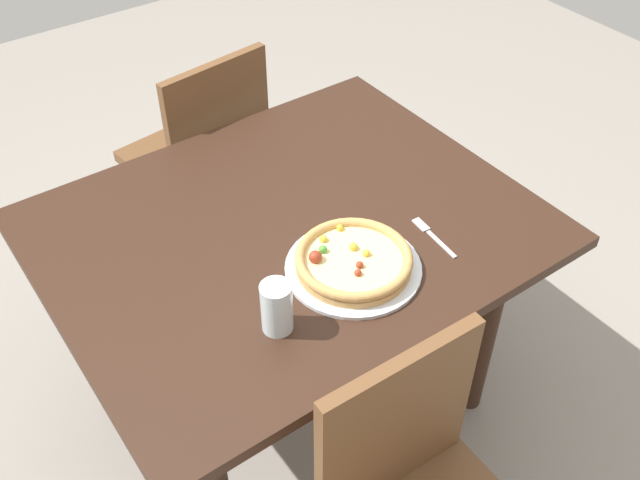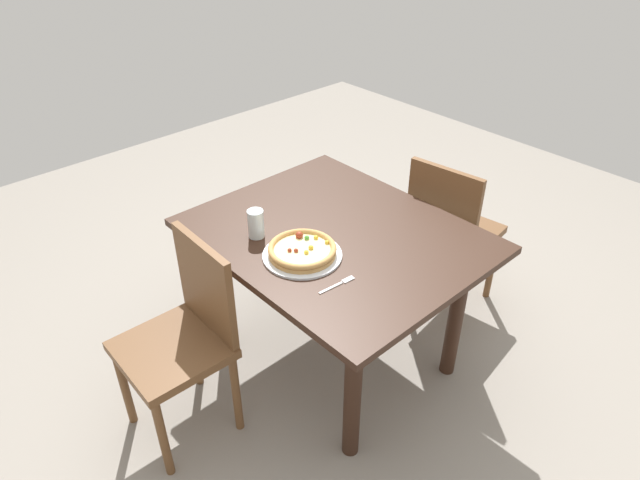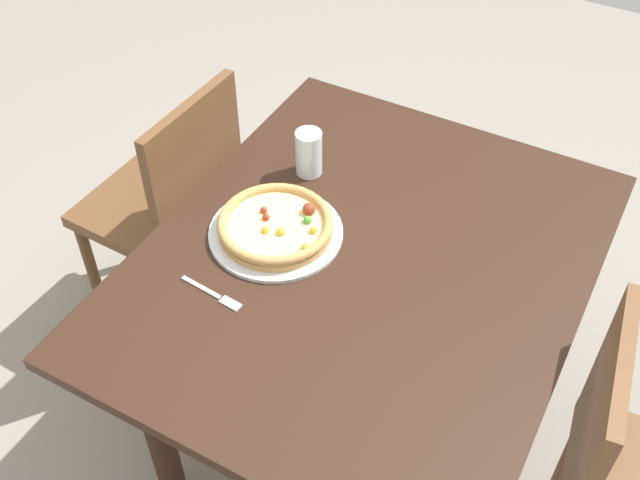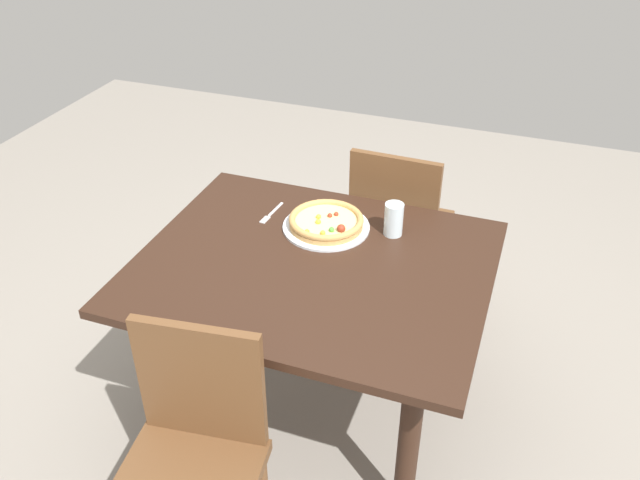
# 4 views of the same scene
# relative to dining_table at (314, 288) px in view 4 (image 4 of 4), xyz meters

# --- Properties ---
(ground_plane) EXTENTS (6.00, 6.00, 0.00)m
(ground_plane) POSITION_rel_dining_table_xyz_m (0.00, 0.00, -0.62)
(ground_plane) COLOR gray
(dining_table) EXTENTS (1.21, 0.99, 0.74)m
(dining_table) POSITION_rel_dining_table_xyz_m (0.00, 0.00, 0.00)
(dining_table) COLOR #331E14
(dining_table) RESTS_ON ground
(chair_near) EXTENTS (0.41, 0.41, 0.89)m
(chair_near) POSITION_rel_dining_table_xyz_m (-0.14, -0.71, -0.13)
(chair_near) COLOR brown
(chair_near) RESTS_ON ground
(chair_far) EXTENTS (0.45, 0.45, 0.89)m
(chair_far) POSITION_rel_dining_table_xyz_m (0.11, 0.71, -0.13)
(chair_far) COLOR brown
(chair_far) RESTS_ON ground
(plate) EXTENTS (0.33, 0.33, 0.01)m
(plate) POSITION_rel_dining_table_xyz_m (0.03, -0.23, 0.12)
(plate) COLOR silver
(plate) RESTS_ON dining_table
(pizza) EXTENTS (0.28, 0.28, 0.05)m
(pizza) POSITION_rel_dining_table_xyz_m (0.03, -0.22, 0.14)
(pizza) COLOR tan
(pizza) RESTS_ON plate
(fork) EXTENTS (0.03, 0.17, 0.00)m
(fork) POSITION_rel_dining_table_xyz_m (0.27, -0.24, 0.11)
(fork) COLOR silver
(fork) RESTS_ON dining_table
(drinking_glass) EXTENTS (0.07, 0.07, 0.13)m
(drinking_glass) POSITION_rel_dining_table_xyz_m (-0.21, -0.27, 0.18)
(drinking_glass) COLOR silver
(drinking_glass) RESTS_ON dining_table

